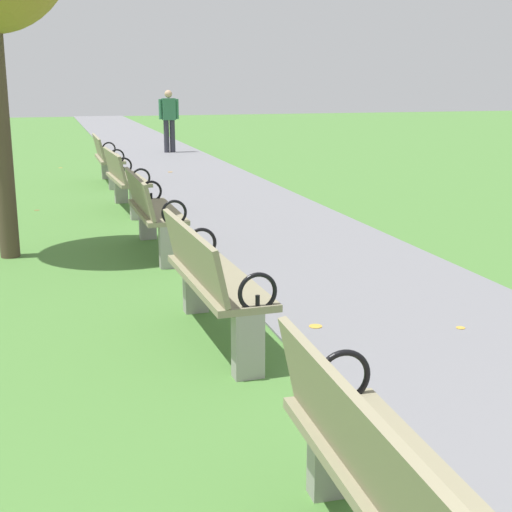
{
  "coord_description": "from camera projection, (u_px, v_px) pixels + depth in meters",
  "views": [
    {
      "loc": [
        -1.65,
        0.57,
        1.95
      ],
      "look_at": [
        -0.05,
        6.05,
        0.55
      ],
      "focal_mm": 51.23,
      "sensor_mm": 36.0,
      "label": 1
    }
  ],
  "objects": [
    {
      "name": "paved_walkway",
      "position": [
        169.0,
        161.0,
        17.5
      ],
      "size": [
        2.49,
        44.0,
        0.02
      ],
      "primitive_type": "cube",
      "color": "slate",
      "rests_on": "ground"
    },
    {
      "name": "park_bench_2",
      "position": [
        389.0,
        486.0,
        2.69
      ],
      "size": [
        0.52,
        1.61,
        0.9
      ],
      "color": "gray",
      "rests_on": "ground"
    },
    {
      "name": "park_bench_3",
      "position": [
        211.0,
        280.0,
        5.44
      ],
      "size": [
        0.52,
        1.61,
        0.9
      ],
      "color": "gray",
      "rests_on": "ground"
    },
    {
      "name": "park_bench_4",
      "position": [
        152.0,
        211.0,
        8.25
      ],
      "size": [
        0.49,
        1.61,
        0.9
      ],
      "color": "gray",
      "rests_on": "ground"
    },
    {
      "name": "park_bench_5",
      "position": [
        124.0,
        179.0,
        10.88
      ],
      "size": [
        0.55,
        1.62,
        0.9
      ],
      "color": "gray",
      "rests_on": "ground"
    },
    {
      "name": "park_bench_6",
      "position": [
        107.0,
        158.0,
        13.65
      ],
      "size": [
        0.48,
        1.6,
        0.9
      ],
      "color": "gray",
      "rests_on": "ground"
    },
    {
      "name": "pedestrian_walking",
      "position": [
        169.0,
        118.0,
        19.23
      ],
      "size": [
        0.53,
        0.22,
        1.62
      ],
      "color": "#2D2D38",
      "rests_on": "paved_walkway"
    },
    {
      "name": "scattered_leaves",
      "position": [
        143.0,
        258.0,
        8.08
      ],
      "size": [
        3.93,
        17.99,
        0.02
      ],
      "color": "brown",
      "rests_on": "ground"
    }
  ]
}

